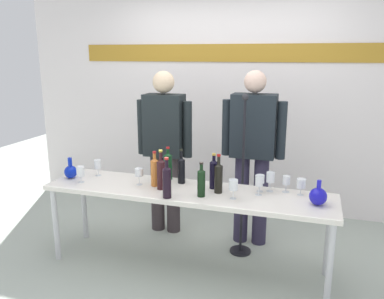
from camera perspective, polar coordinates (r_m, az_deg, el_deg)
ground_plane at (r=3.63m, az=-0.74°, el=-16.71°), size 10.00×10.00×0.00m
back_wall at (r=4.67m, az=5.39°, el=9.60°), size 5.19×0.11×3.00m
display_table at (r=3.34m, az=-0.78°, el=-6.87°), size 2.46×0.56×0.72m
decanter_blue_left at (r=3.77m, az=-17.32°, el=-3.05°), size 0.12×0.12×0.20m
decanter_blue_right at (r=3.13m, az=17.97°, el=-6.49°), size 0.14×0.14×0.20m
presenter_left at (r=3.98m, az=-4.04°, el=0.96°), size 0.58×0.22×1.68m
presenter_right at (r=3.75m, az=8.88°, el=0.28°), size 0.61×0.22×1.70m
wine_bottle_0 at (r=3.30m, az=-4.55°, el=-3.41°), size 0.07×0.07×0.34m
wine_bottle_1 at (r=3.39m, az=-5.47°, el=-3.14°), size 0.07×0.07×0.31m
wine_bottle_2 at (r=3.13m, az=1.37°, el=-4.70°), size 0.06×0.06×0.29m
wine_bottle_3 at (r=3.45m, az=-1.56°, el=-2.88°), size 0.07×0.07×0.31m
wine_bottle_4 at (r=3.56m, az=-3.52°, el=-2.29°), size 0.07×0.07×0.30m
wine_bottle_5 at (r=3.22m, az=3.89°, el=-3.99°), size 0.07×0.07×0.33m
wine_bottle_6 at (r=3.10m, az=-3.69°, el=-4.56°), size 0.07×0.07×0.33m
wine_bottle_7 at (r=3.32m, az=3.20°, el=-3.44°), size 0.07×0.07×0.31m
wine_glass_left_0 at (r=3.76m, az=-13.62°, el=-2.15°), size 0.06×0.06×0.15m
wine_glass_left_1 at (r=3.44m, az=-7.73°, el=-3.34°), size 0.07×0.07×0.15m
wine_glass_left_2 at (r=3.61m, az=-16.00°, el=-3.11°), size 0.07×0.07×0.15m
wine_glass_right_0 at (r=3.31m, az=11.41°, el=-4.04°), size 0.07×0.07×0.17m
wine_glass_right_1 at (r=3.29m, az=9.95°, el=-4.32°), size 0.07×0.07×0.15m
wine_glass_right_2 at (r=3.29m, az=15.67°, el=-4.83°), size 0.07×0.07×0.14m
wine_glass_right_3 at (r=3.21m, az=9.79°, el=-4.56°), size 0.06×0.06×0.17m
wine_glass_right_4 at (r=3.33m, az=13.64°, el=-4.44°), size 0.06×0.06×0.14m
wine_glass_right_5 at (r=3.10m, az=6.07°, el=-5.19°), size 0.07×0.07×0.16m
microphone_stand at (r=3.67m, az=7.30°, el=-7.72°), size 0.20×0.20×1.51m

